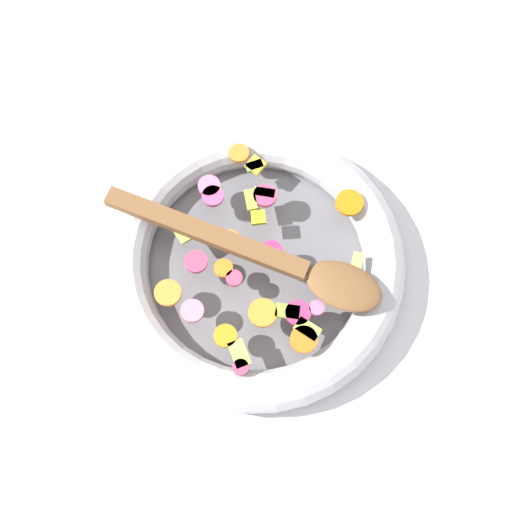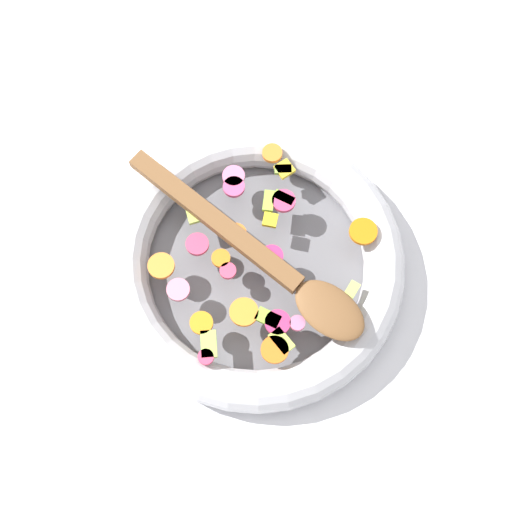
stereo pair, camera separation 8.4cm
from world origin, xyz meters
name	(u,v)px [view 1 (the left image)]	position (x,y,z in m)	size (l,w,h in m)	color
ground_plane	(256,269)	(0.00, 0.00, 0.00)	(4.00, 4.00, 0.00)	silver
skillet	(256,263)	(0.00, 0.00, 0.02)	(0.36, 0.36, 0.05)	slate
chopped_vegetables	(256,262)	(0.00, 0.01, 0.05)	(0.24, 0.29, 0.01)	orange
wooden_spoon	(270,258)	(-0.02, 0.00, 0.06)	(0.35, 0.08, 0.01)	brown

